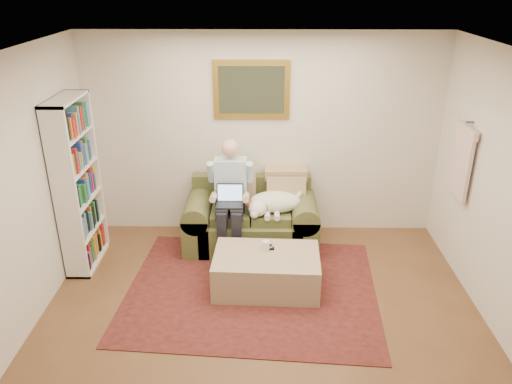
{
  "coord_description": "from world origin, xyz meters",
  "views": [
    {
      "loc": [
        0.0,
        -3.57,
        3.21
      ],
      "look_at": [
        -0.07,
        1.54,
        0.95
      ],
      "focal_mm": 35.0,
      "sensor_mm": 36.0,
      "label": 1
    }
  ],
  "objects_px": {
    "sofa": "(251,224)",
    "coffee_mug": "(266,245)",
    "sleeping_dog": "(275,202)",
    "laptop": "(230,199)",
    "bookshelf": "(77,185)",
    "seated_man": "(230,199)",
    "ottoman": "(266,271)"
  },
  "relations": [
    {
      "from": "coffee_mug",
      "to": "ottoman",
      "type": "bearing_deg",
      "value": -86.15
    },
    {
      "from": "seated_man",
      "to": "bookshelf",
      "type": "relative_size",
      "value": 0.7
    },
    {
      "from": "sofa",
      "to": "coffee_mug",
      "type": "xyz_separation_m",
      "value": [
        0.18,
        -0.85,
        0.18
      ]
    },
    {
      "from": "sofa",
      "to": "seated_man",
      "type": "bearing_deg",
      "value": -148.55
    },
    {
      "from": "sleeping_dog",
      "to": "ottoman",
      "type": "xyz_separation_m",
      "value": [
        -0.11,
        -0.89,
        -0.43
      ]
    },
    {
      "from": "sleeping_dog",
      "to": "ottoman",
      "type": "relative_size",
      "value": 0.6
    },
    {
      "from": "bookshelf",
      "to": "laptop",
      "type": "bearing_deg",
      "value": 7.66
    },
    {
      "from": "seated_man",
      "to": "coffee_mug",
      "type": "bearing_deg",
      "value": -58.47
    },
    {
      "from": "ottoman",
      "to": "bookshelf",
      "type": "distance_m",
      "value": 2.35
    },
    {
      "from": "laptop",
      "to": "bookshelf",
      "type": "bearing_deg",
      "value": -172.34
    },
    {
      "from": "seated_man",
      "to": "sofa",
      "type": "bearing_deg",
      "value": 31.45
    },
    {
      "from": "seated_man",
      "to": "ottoman",
      "type": "distance_m",
      "value": 1.05
    },
    {
      "from": "seated_man",
      "to": "sleeping_dog",
      "type": "bearing_deg",
      "value": 7.13
    },
    {
      "from": "ottoman",
      "to": "seated_man",
      "type": "bearing_deg",
      "value": 118.07
    },
    {
      "from": "ottoman",
      "to": "bookshelf",
      "type": "xyz_separation_m",
      "value": [
        -2.15,
        0.53,
        0.79
      ]
    },
    {
      "from": "bookshelf",
      "to": "coffee_mug",
      "type": "bearing_deg",
      "value": -10.71
    },
    {
      "from": "sleeping_dog",
      "to": "coffee_mug",
      "type": "distance_m",
      "value": 0.8
    },
    {
      "from": "sofa",
      "to": "seated_man",
      "type": "height_order",
      "value": "seated_man"
    },
    {
      "from": "sofa",
      "to": "coffee_mug",
      "type": "distance_m",
      "value": 0.89
    },
    {
      "from": "laptop",
      "to": "bookshelf",
      "type": "relative_size",
      "value": 0.16
    },
    {
      "from": "bookshelf",
      "to": "seated_man",
      "type": "bearing_deg",
      "value": 9.76
    },
    {
      "from": "sofa",
      "to": "seated_man",
      "type": "xyz_separation_m",
      "value": [
        -0.25,
        -0.15,
        0.41
      ]
    },
    {
      "from": "laptop",
      "to": "sleeping_dog",
      "type": "xyz_separation_m",
      "value": [
        0.55,
        0.13,
        -0.1
      ]
    },
    {
      "from": "laptop",
      "to": "sleeping_dog",
      "type": "relative_size",
      "value": 0.47
    },
    {
      "from": "seated_man",
      "to": "coffee_mug",
      "type": "relative_size",
      "value": 13.93
    },
    {
      "from": "laptop",
      "to": "ottoman",
      "type": "relative_size",
      "value": 0.28
    },
    {
      "from": "sofa",
      "to": "sleeping_dog",
      "type": "height_order",
      "value": "sofa"
    },
    {
      "from": "sofa",
      "to": "sleeping_dog",
      "type": "bearing_deg",
      "value": -15.74
    },
    {
      "from": "seated_man",
      "to": "coffee_mug",
      "type": "height_order",
      "value": "seated_man"
    },
    {
      "from": "sofa",
      "to": "bookshelf",
      "type": "xyz_separation_m",
      "value": [
        -1.96,
        -0.45,
        0.71
      ]
    },
    {
      "from": "seated_man",
      "to": "laptop",
      "type": "relative_size",
      "value": 4.33
    },
    {
      "from": "sofa",
      "to": "laptop",
      "type": "relative_size",
      "value": 5.15
    }
  ]
}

